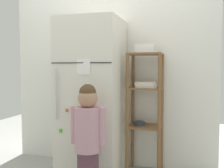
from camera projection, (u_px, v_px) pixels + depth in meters
The scene contains 5 objects.
kitchen_wall_back at pixel (110, 73), 3.04m from camera, with size 2.41×0.03×2.14m, color silver.
refrigerator at pixel (92, 97), 2.77m from camera, with size 0.63×0.64×1.64m.
child_standing at pixel (88, 129), 2.26m from camera, with size 0.32×0.24×0.99m.
pantry_shelf_unit at pixel (145, 101), 2.76m from camera, with size 0.36×0.32×1.29m.
fruit_bin at pixel (145, 50), 2.73m from camera, with size 0.21×0.16×0.09m.
Camera 1 is at (0.85, -2.57, 1.13)m, focal length 41.67 mm.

